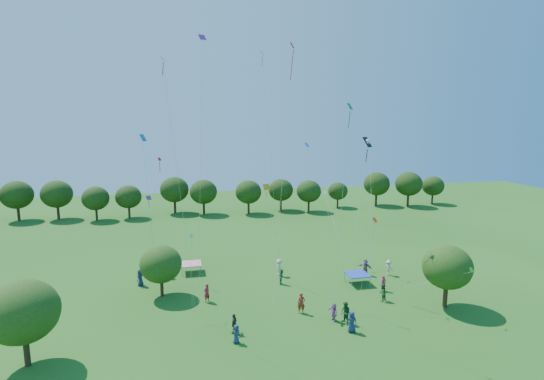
{
  "coord_description": "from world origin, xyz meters",
  "views": [
    {
      "loc": [
        -7.43,
        -20.54,
        16.89
      ],
      "look_at": [
        0.0,
        14.0,
        11.0
      ],
      "focal_mm": 28.0,
      "sensor_mm": 36.0,
      "label": 1
    }
  ],
  "objects_px": {
    "tent_red_stripe": "(191,264)",
    "red_high_kite": "(289,94)",
    "near_tree_west": "(23,312)",
    "near_tree_east": "(447,267)",
    "tent_blue": "(357,274)",
    "pirate_kite": "(367,146)",
    "near_tree_north": "(161,264)"
  },
  "relations": [
    {
      "from": "near_tree_west",
      "to": "near_tree_east",
      "type": "distance_m",
      "value": 34.02
    },
    {
      "from": "near_tree_north",
      "to": "tent_red_stripe",
      "type": "bearing_deg",
      "value": 63.47
    },
    {
      "from": "near_tree_north",
      "to": "red_high_kite",
      "type": "bearing_deg",
      "value": 4.1
    },
    {
      "from": "tent_red_stripe",
      "to": "pirate_kite",
      "type": "height_order",
      "value": "pirate_kite"
    },
    {
      "from": "red_high_kite",
      "to": "near_tree_west",
      "type": "bearing_deg",
      "value": -152.59
    },
    {
      "from": "near_tree_west",
      "to": "red_high_kite",
      "type": "bearing_deg",
      "value": 27.41
    },
    {
      "from": "tent_red_stripe",
      "to": "tent_blue",
      "type": "height_order",
      "value": "same"
    },
    {
      "from": "near_tree_west",
      "to": "tent_blue",
      "type": "distance_m",
      "value": 29.92
    },
    {
      "from": "tent_red_stripe",
      "to": "red_high_kite",
      "type": "bearing_deg",
      "value": -26.69
    },
    {
      "from": "near_tree_east",
      "to": "red_high_kite",
      "type": "distance_m",
      "value": 21.86
    },
    {
      "from": "near_tree_east",
      "to": "tent_red_stripe",
      "type": "distance_m",
      "value": 26.43
    },
    {
      "from": "near_tree_north",
      "to": "tent_blue",
      "type": "relative_size",
      "value": 2.28
    },
    {
      "from": "tent_blue",
      "to": "pirate_kite",
      "type": "xyz_separation_m",
      "value": [
        -0.52,
        -2.35,
        13.43
      ]
    },
    {
      "from": "pirate_kite",
      "to": "near_tree_north",
      "type": "bearing_deg",
      "value": 169.86
    },
    {
      "from": "near_tree_east",
      "to": "tent_red_stripe",
      "type": "bearing_deg",
      "value": 148.33
    },
    {
      "from": "near_tree_west",
      "to": "near_tree_east",
      "type": "height_order",
      "value": "near_tree_west"
    },
    {
      "from": "near_tree_west",
      "to": "tent_red_stripe",
      "type": "height_order",
      "value": "near_tree_west"
    },
    {
      "from": "near_tree_north",
      "to": "pirate_kite",
      "type": "bearing_deg",
      "value": -10.14
    },
    {
      "from": "near_tree_east",
      "to": "tent_red_stripe",
      "type": "xyz_separation_m",
      "value": [
        -22.37,
        13.8,
        -2.76
      ]
    },
    {
      "from": "near_tree_west",
      "to": "pirate_kite",
      "type": "distance_m",
      "value": 30.5
    },
    {
      "from": "near_tree_east",
      "to": "near_tree_north",
      "type": "bearing_deg",
      "value": 162.58
    },
    {
      "from": "near_tree_west",
      "to": "tent_blue",
      "type": "bearing_deg",
      "value": 17.82
    },
    {
      "from": "near_tree_west",
      "to": "tent_blue",
      "type": "xyz_separation_m",
      "value": [
        28.35,
        9.11,
        -2.95
      ]
    },
    {
      "from": "near_tree_west",
      "to": "pirate_kite",
      "type": "xyz_separation_m",
      "value": [
        27.83,
        6.76,
        10.48
      ]
    },
    {
      "from": "near_tree_north",
      "to": "tent_blue",
      "type": "bearing_deg",
      "value": -3.14
    },
    {
      "from": "near_tree_north",
      "to": "tent_blue",
      "type": "distance_m",
      "value": 19.85
    },
    {
      "from": "pirate_kite",
      "to": "near_tree_west",
      "type": "bearing_deg",
      "value": -166.34
    },
    {
      "from": "tent_blue",
      "to": "red_high_kite",
      "type": "relative_size",
      "value": 0.09
    },
    {
      "from": "near_tree_west",
      "to": "red_high_kite",
      "type": "relative_size",
      "value": 0.27
    },
    {
      "from": "near_tree_north",
      "to": "pirate_kite",
      "type": "xyz_separation_m",
      "value": [
        19.18,
        -3.43,
        11.25
      ]
    },
    {
      "from": "near_tree_north",
      "to": "pirate_kite",
      "type": "relative_size",
      "value": 0.36
    },
    {
      "from": "near_tree_east",
      "to": "tent_blue",
      "type": "height_order",
      "value": "near_tree_east"
    }
  ]
}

